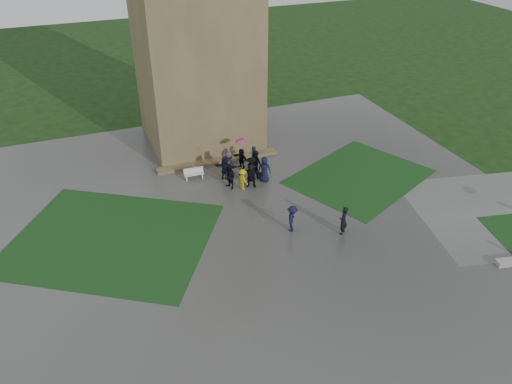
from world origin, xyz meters
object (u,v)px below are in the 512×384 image
object	(u,v)px
tower	(194,23)
pedestrian_mid	(292,219)
bench	(194,173)
pedestrian_near	(343,220)

from	to	relation	value
tower	pedestrian_mid	bearing A→B (deg)	-83.99
bench	pedestrian_near	world-z (taller)	pedestrian_near
tower	bench	bearing A→B (deg)	-110.43
bench	pedestrian_mid	bearing A→B (deg)	-60.45
pedestrian_near	tower	bearing A→B (deg)	-115.77
bench	pedestrian_near	xyz separation A→B (m)	(6.36, -9.26, 0.49)
tower	pedestrian_mid	xyz separation A→B (m)	(1.48, -14.03, -8.15)
pedestrian_mid	pedestrian_near	xyz separation A→B (m)	(2.62, -1.31, 0.06)
tower	bench	distance (m)	10.75
tower	pedestrian_near	xyz separation A→B (m)	(4.10, -15.34, -8.09)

